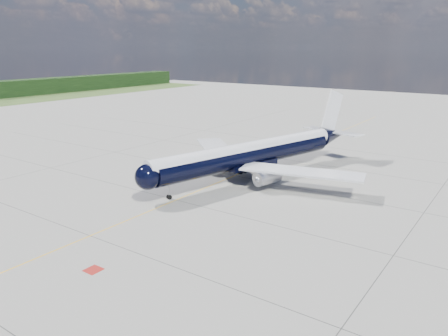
% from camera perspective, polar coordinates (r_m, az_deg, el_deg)
% --- Properties ---
extents(ground, '(320.00, 320.00, 0.00)m').
position_cam_1_polar(ground, '(78.07, 3.42, -0.15)').
color(ground, '#98958D').
rests_on(ground, ground).
extents(taxiway_centerline, '(0.16, 160.00, 0.01)m').
position_cam_1_polar(taxiway_centerline, '(74.02, 1.38, -1.00)').
color(taxiway_centerline, '#FFB70D').
rests_on(taxiway_centerline, ground).
extents(red_marking, '(1.60, 1.60, 0.01)m').
position_cam_1_polar(red_marking, '(45.59, -16.70, -12.62)').
color(red_marking, maroon).
rests_on(red_marking, ground).
extents(main_airliner, '(36.91, 45.70, 13.41)m').
position_cam_1_polar(main_airliner, '(72.12, 4.03, 1.94)').
color(main_airliner, black).
rests_on(main_airliner, ground).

